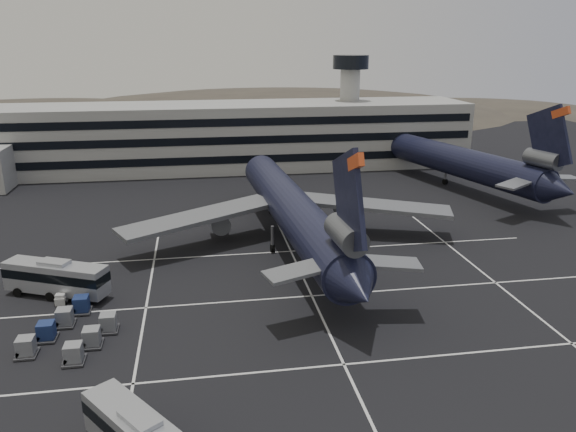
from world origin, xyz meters
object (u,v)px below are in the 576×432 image
Objects in this scene: trijet_main at (293,210)px; tug_a at (62,298)px; uld_cluster at (71,330)px; bus_far at (56,277)px.

tug_a is at bearing -158.14° from trijet_main.
trijet_main is at bearing 39.97° from uld_cluster.
trijet_main is 4.80× the size of bus_far.
tug_a is (-27.67, -13.13, -4.70)m from trijet_main.
uld_cluster is (3.32, -9.90, -1.44)m from bus_far.
tug_a is (0.79, -1.96, -1.76)m from bus_far.
trijet_main reaches higher than bus_far.
trijet_main reaches higher than uld_cluster.
bus_far is at bearing 112.40° from tug_a.
uld_cluster is at bearing -143.55° from trijet_main.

